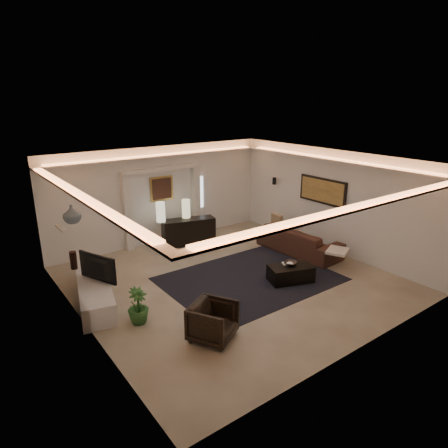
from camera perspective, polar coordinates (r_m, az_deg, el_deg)
floor at (r=9.75m, az=1.15°, el=-8.11°), size 7.00×7.00×0.00m
ceiling at (r=8.87m, az=1.27°, el=8.99°), size 7.00×7.00×0.00m
wall_back at (r=12.06m, az=-8.98°, el=4.14°), size 7.00×0.00×7.00m
wall_front at (r=6.95m, az=19.17°, el=-7.11°), size 7.00×0.00×7.00m
wall_left at (r=7.72m, az=-19.97°, el=-4.69°), size 0.00×7.00×7.00m
wall_right at (r=11.59m, az=15.10°, el=3.17°), size 0.00×7.00×7.00m
cove_soffit at (r=8.92m, az=1.26°, el=7.21°), size 7.00×7.00×0.04m
daylight_slit at (r=12.73m, az=-3.52°, el=4.58°), size 0.25×0.03×1.00m
area_rug at (r=9.83m, az=3.74°, el=-7.87°), size 4.00×3.00×0.01m
pilaster_left at (r=11.60m, az=-13.69°, el=1.50°), size 0.22×0.20×2.20m
pilaster_right at (r=12.62m, az=-4.06°, el=3.28°), size 0.22×0.20×2.20m
alcove_header at (r=11.82m, az=-8.94°, el=7.82°), size 2.52×0.20×0.12m
painting_frame at (r=11.99m, az=-8.96°, el=5.04°), size 0.74×0.04×0.74m
painting_canvas at (r=11.97m, az=-8.90°, el=5.02°), size 0.62×0.02×0.62m
art_panel_frame at (r=11.69m, az=13.97°, el=4.65°), size 0.04×1.64×0.74m
art_panel_gold at (r=11.67m, az=13.89°, el=4.64°), size 0.02×1.50×0.62m
wall_sconce at (r=12.90m, az=7.24°, el=6.16°), size 0.12×0.12×0.22m
wall_niche at (r=8.95m, az=-22.38°, el=-0.53°), size 0.10×0.55×0.04m
console at (r=11.97m, az=-5.09°, el=-1.06°), size 1.63×0.88×0.78m
lamp_left at (r=11.61m, az=-9.10°, el=1.75°), size 0.30×0.30×0.58m
lamp_right at (r=11.92m, az=-5.48°, el=2.33°), size 0.28×0.28×0.55m
media_ledge at (r=9.25m, az=-18.13°, el=-9.03°), size 1.27×2.69×0.49m
tv at (r=8.93m, az=-18.18°, el=-6.29°), size 1.01×0.53×0.60m
figurine at (r=9.80m, az=-20.78°, el=-5.10°), size 0.20×0.20×0.42m
ginger_jar at (r=9.08m, az=-21.00°, el=1.33°), size 0.45×0.45×0.40m
plant at (r=8.10m, az=-12.25°, el=-11.40°), size 0.56×0.56×0.73m
sofa at (r=11.51m, az=10.71°, el=-2.31°), size 2.52×1.12×0.72m
throw_blanket at (r=10.43m, az=15.98°, el=-3.74°), size 0.73×0.68×0.06m
throw_pillow at (r=12.51m, az=7.59°, el=0.42°), size 0.17×0.44×0.43m
coffee_table at (r=9.76m, az=9.54°, el=-7.00°), size 1.17×0.88×0.39m
bowl at (r=9.74m, az=9.52°, el=-5.51°), size 0.38×0.38×0.07m
magazine at (r=9.77m, az=9.09°, el=-5.54°), size 0.30×0.26×0.03m
armchair at (r=7.45m, az=-1.59°, el=-13.82°), size 1.04×1.05×0.71m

